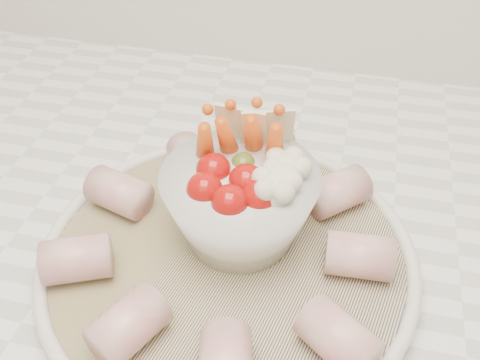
# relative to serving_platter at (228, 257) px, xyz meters

# --- Properties ---
(serving_platter) EXTENTS (0.38, 0.38, 0.02)m
(serving_platter) POSITION_rel_serving_platter_xyz_m (0.00, 0.00, 0.00)
(serving_platter) COLOR navy
(serving_platter) RESTS_ON kitchen_counter
(veggie_bowl) EXTENTS (0.13, 0.13, 0.11)m
(veggie_bowl) POSITION_rel_serving_platter_xyz_m (0.01, 0.03, 0.05)
(veggie_bowl) COLOR silver
(veggie_bowl) RESTS_ON serving_platter
(cured_meat_rolls) EXTENTS (0.28, 0.29, 0.04)m
(cured_meat_rolls) POSITION_rel_serving_platter_xyz_m (0.00, 0.00, 0.02)
(cured_meat_rolls) COLOR #B9545A
(cured_meat_rolls) RESTS_ON serving_platter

